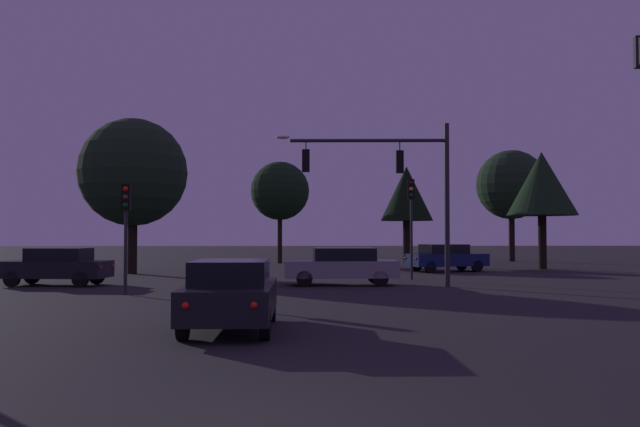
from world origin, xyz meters
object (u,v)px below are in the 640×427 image
object	(u,v)px
tree_left_far	(407,194)
tree_lot_edge	(133,173)
traffic_signal_mast_arm	(396,175)
car_crossing_left	(342,266)
traffic_light_corner_left	(126,216)
car_crossing_right	(56,266)
tree_right_cluster	(511,185)
car_far_lane	(446,257)
tree_behind_sign	(542,184)
car_nearside_lane	(231,293)
tree_center_horizon	(280,191)
traffic_light_corner_right	(411,209)

from	to	relation	value
tree_left_far	tree_lot_edge	bearing A→B (deg)	-152.72
traffic_signal_mast_arm	tree_lot_edge	xyz separation A→B (m)	(-12.59, 8.76, 0.91)
car_crossing_left	tree_left_far	size ratio (longest dim) A/B	0.72
traffic_signal_mast_arm	traffic_light_corner_left	world-z (taller)	traffic_signal_mast_arm
car_crossing_right	tree_left_far	xyz separation A→B (m)	(16.96, 15.89, 3.92)
tree_right_cluster	tree_lot_edge	size ratio (longest dim) A/B	1.04
traffic_signal_mast_arm	car_crossing_right	xyz separation A→B (m)	(-13.69, 1.06, -3.63)
tree_left_far	traffic_light_corner_left	bearing A→B (deg)	-123.18
traffic_light_corner_left	car_crossing_left	size ratio (longest dim) A/B	0.81
car_crossing_left	car_far_lane	bearing A→B (deg)	55.52
tree_behind_sign	tree_right_cluster	xyz separation A→B (m)	(1.79, 10.93, 0.79)
car_nearside_lane	tree_lot_edge	world-z (taller)	tree_lot_edge
traffic_signal_mast_arm	tree_center_horizon	distance (m)	21.48
tree_left_far	tree_center_horizon	world-z (taller)	tree_center_horizon
traffic_light_corner_left	car_nearside_lane	world-z (taller)	traffic_light_corner_left
traffic_signal_mast_arm	car_far_lane	bearing A→B (deg)	67.04
tree_center_horizon	traffic_light_corner_right	bearing A→B (deg)	-68.82
car_nearside_lane	car_crossing_left	xyz separation A→B (m)	(3.22, 12.33, 0.00)
car_crossing_left	car_nearside_lane	bearing A→B (deg)	-104.64
traffic_light_corner_right	tree_left_far	distance (m)	13.17
car_crossing_left	traffic_light_corner_left	bearing A→B (deg)	-153.03
tree_right_cluster	tree_lot_edge	xyz separation A→B (m)	(-25.04, -14.74, -0.52)
traffic_light_corner_right	tree_lot_edge	xyz separation A→B (m)	(-13.91, 4.76, 2.08)
traffic_light_corner_left	traffic_signal_mast_arm	bearing A→B (deg)	17.45
traffic_signal_mast_arm	car_nearside_lane	size ratio (longest dim) A/B	1.63
tree_right_cluster	traffic_signal_mast_arm	bearing A→B (deg)	-117.91
car_far_lane	tree_lot_edge	distance (m)	17.56
tree_lot_edge	traffic_signal_mast_arm	bearing A→B (deg)	-34.84
traffic_light_corner_left	car_far_lane	xyz separation A→B (m)	(14.14, 13.28, -1.92)
traffic_signal_mast_arm	tree_lot_edge	size ratio (longest dim) A/B	0.84
traffic_light_corner_left	car_crossing_right	size ratio (longest dim) A/B	0.86
traffic_light_corner_left	car_nearside_lane	bearing A→B (deg)	-61.81
traffic_signal_mast_arm	traffic_light_corner_right	xyz separation A→B (m)	(1.32, 4.00, -1.17)
tree_center_horizon	tree_lot_edge	bearing A→B (deg)	-121.49
car_crossing_right	tree_behind_sign	size ratio (longest dim) A/B	0.63
tree_center_horizon	car_crossing_right	bearing A→B (deg)	-113.23
tree_behind_sign	traffic_signal_mast_arm	bearing A→B (deg)	-130.30
traffic_signal_mast_arm	tree_center_horizon	bearing A→B (deg)	104.01
traffic_signal_mast_arm	car_crossing_left	distance (m)	4.28
traffic_signal_mast_arm	traffic_light_corner_right	distance (m)	4.37
traffic_light_corner_left	car_crossing_left	world-z (taller)	traffic_light_corner_left
tree_behind_sign	tree_center_horizon	world-z (taller)	tree_center_horizon
traffic_signal_mast_arm	car_far_lane	xyz separation A→B (m)	(4.32, 10.19, -3.63)
tree_behind_sign	car_nearside_lane	bearing A→B (deg)	-123.60
traffic_light_corner_right	car_far_lane	bearing A→B (deg)	64.17
traffic_light_corner_right	car_far_lane	distance (m)	7.30
car_nearside_lane	tree_right_cluster	xyz separation A→B (m)	(17.77, 35.00, 5.06)
tree_center_horizon	tree_lot_edge	xyz separation A→B (m)	(-7.39, -12.07, 0.17)
car_crossing_right	tree_right_cluster	bearing A→B (deg)	40.66
tree_left_far	tree_center_horizon	distance (m)	9.33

